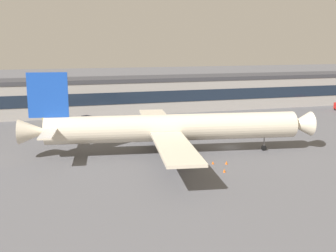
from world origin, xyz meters
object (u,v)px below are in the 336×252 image
Objects in this scene: baggage_tug at (49,119)px; traffic_cone_0 at (226,163)px; traffic_cone_2 at (224,171)px; airliner at (169,128)px; follow_me_car at (89,119)px; traffic_cone_1 at (213,163)px; traffic_cone_3 at (200,164)px.

baggage_tug reaches higher than traffic_cone_0.
traffic_cone_0 reaches higher than traffic_cone_2.
airliner is 40.98m from follow_me_car.
traffic_cone_1 is (5.72, -9.18, -5.15)m from airliner.
baggage_tug reaches higher than traffic_cone_1.
traffic_cone_2 is at bearing -118.59° from traffic_cone_0.
airliner reaches higher than traffic_cone_1.
airliner is 99.20× the size of traffic_cone_0.
airliner is 102.29× the size of traffic_cone_2.
traffic_cone_3 is (14.90, -48.64, -0.73)m from follow_me_car.
traffic_cone_2 is 0.81× the size of traffic_cone_3.
baggage_tug is 58.10m from traffic_cone_3.
traffic_cone_0 is 1.05× the size of traffic_cone_1.
traffic_cone_2 reaches higher than traffic_cone_1.
baggage_tug is at bearing 116.09° from traffic_cone_3.
airliner is at bearing 107.05° from traffic_cone_3.
follow_me_car is 8.25× the size of traffic_cone_2.
baggage_tug is at bearing 118.70° from traffic_cone_1.
traffic_cone_3 reaches higher than traffic_cone_0.
traffic_cone_0 is at bearing -59.70° from baggage_tug.
traffic_cone_3 is at bearing 119.99° from traffic_cone_2.
airliner is 16.31m from traffic_cone_2.
follow_me_car is 52.88m from traffic_cone_0.
traffic_cone_0 is at bearing -18.55° from traffic_cone_1.
traffic_cone_0 is at bearing -3.31° from traffic_cone_3.
traffic_cone_2 is (17.62, -53.35, -0.80)m from follow_me_car.
baggage_tug is at bearing 116.42° from traffic_cone_2.
baggage_tug is 11.22m from follow_me_car.
follow_me_car is at bearing -18.39° from baggage_tug.
traffic_cone_2 is at bearing -71.73° from follow_me_car.
traffic_cone_0 is 5.03m from traffic_cone_2.
traffic_cone_2 is at bearing -68.43° from airliner.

